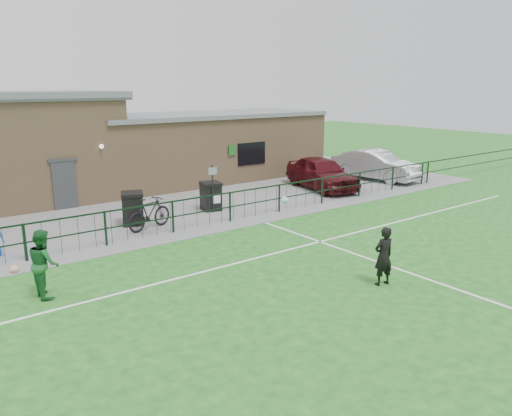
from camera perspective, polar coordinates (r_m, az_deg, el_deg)
ground at (r=13.39m, az=13.23°, el=-9.56°), size 90.00×90.00×0.00m
paving_strip at (r=23.85m, az=-12.44°, el=0.92°), size 34.00×13.00×0.02m
pitch_line_touch at (r=18.97m, az=-5.12°, el=-2.17°), size 28.00×0.10×0.01m
pitch_line_mid at (r=16.02m, az=2.17°, el=-5.19°), size 28.00×0.10×0.01m
pitch_line_perp at (r=14.89m, az=18.22°, el=-7.44°), size 0.10×16.00×0.01m
perimeter_fence at (r=18.98m, az=-5.48°, el=-0.31°), size 28.00×0.10×1.20m
wheelie_bin_left at (r=19.65m, az=-13.92°, el=-0.16°), size 1.04×1.10×1.16m
wheelie_bin_right at (r=21.38m, az=-5.19°, el=1.26°), size 0.91×0.99×1.12m
sign_post at (r=20.84m, az=-4.98°, el=2.18°), size 0.07×0.07×2.00m
car_maroon at (r=25.81m, az=7.51°, el=4.00°), size 2.97×5.16×1.65m
car_silver at (r=28.93m, az=13.53°, el=4.80°), size 2.43×5.22×1.65m
bicycle_d at (r=18.82m, az=-12.07°, el=-0.62°), size 2.07×1.11×1.20m
goalkeeper_kick at (r=13.79m, az=14.03°, el=-5.16°), size 1.23×3.52×1.98m
outfield_player at (r=13.72m, az=-23.10°, el=-5.82°), size 0.67×0.86×1.76m
ball_ground at (r=15.96m, az=-25.92°, el=-6.28°), size 0.25×0.25×0.25m
clubhouse at (r=25.89m, az=-17.30°, el=6.60°), size 24.25×5.40×4.96m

